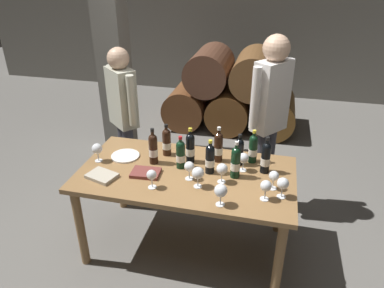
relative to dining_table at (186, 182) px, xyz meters
The scene contains 30 objects.
ground_plane 0.67m from the dining_table, ahead, with size 14.00×14.00×0.00m, color #66635E.
cellar_back_wall 4.26m from the dining_table, 90.00° to the left, with size 10.00×0.24×2.80m, color slate.
barrel_stack 2.60m from the dining_table, 90.00° to the left, with size 1.86×0.90×1.15m.
stone_pillar 2.16m from the dining_table, 129.09° to the left, with size 0.32×0.32×2.60m, color slate.
dining_table is the anchor object (origin of this frame).
wine_bottle_0 0.40m from the dining_table, 133.94° to the left, with size 0.07×0.07×0.28m.
wine_bottle_1 0.23m from the dining_table, 133.39° to the left, with size 0.07×0.07×0.28m.
wine_bottle_2 0.28m from the dining_table, 13.24° to the left, with size 0.07×0.07×0.29m.
wine_bottle_3 0.44m from the dining_table, ahead, with size 0.07×0.07×0.31m.
wine_bottle_4 0.49m from the dining_table, 29.77° to the left, with size 0.07×0.07×0.27m.
wine_bottle_5 0.39m from the dining_table, 48.07° to the left, with size 0.07×0.07×0.31m.
wine_bottle_6 0.66m from the dining_table, 14.11° to the left, with size 0.07×0.07×0.31m.
wine_bottle_7 0.61m from the dining_table, 30.73° to the left, with size 0.07×0.07×0.29m.
wine_bottle_8 0.28m from the dining_table, 92.23° to the left, with size 0.07×0.07×0.31m.
wine_bottle_9 0.38m from the dining_table, 164.69° to the left, with size 0.07×0.07×0.31m.
wine_glass_0 0.37m from the dining_table, 13.76° to the right, with size 0.09×0.09×0.16m.
wine_glass_1 0.70m from the dining_table, ahead, with size 0.07×0.07×0.15m.
wine_glass_2 0.78m from the dining_table, behind, with size 0.09×0.09×0.16m.
wine_glass_3 0.78m from the dining_table, 12.30° to the right, with size 0.08×0.08×0.16m.
wine_glass_4 0.30m from the dining_table, 52.29° to the right, with size 0.09×0.09×0.16m.
wine_glass_5 0.38m from the dining_table, 125.84° to the right, with size 0.07×0.07×0.15m.
wine_glass_6 0.22m from the dining_table, 61.62° to the right, with size 0.08×0.08×0.15m.
wine_glass_7 0.49m from the dining_table, 16.72° to the left, with size 0.08×0.08×0.16m.
wine_glass_8 0.53m from the dining_table, 46.65° to the right, with size 0.09×0.09×0.16m.
wine_glass_9 0.69m from the dining_table, 19.11° to the right, with size 0.08×0.08×0.15m.
tasting_notebook 0.66m from the dining_table, 159.87° to the right, with size 0.22×0.16×0.03m, color #B2A893.
leather_ledger 0.33m from the dining_table, 160.73° to the right, with size 0.22×0.16×0.03m, color brown.
serving_plate 0.59m from the dining_table, 168.07° to the left, with size 0.24×0.24×0.01m, color white.
sommelier_presenting 1.02m from the dining_table, 51.86° to the left, with size 0.34×0.41×1.72m.
taster_seated_left 1.13m from the dining_table, 138.99° to the left, with size 0.39×0.35×1.54m.
Camera 1 is at (0.61, -2.33, 2.28)m, focal length 33.58 mm.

